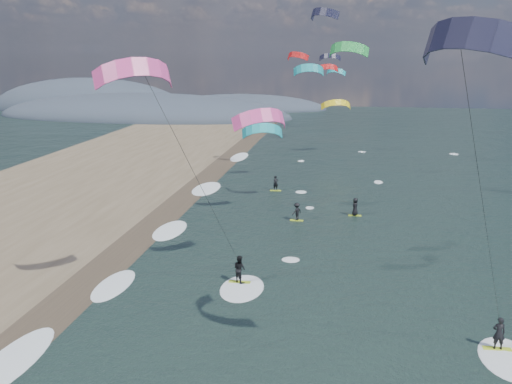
# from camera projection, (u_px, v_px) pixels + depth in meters

# --- Properties ---
(wet_sand_strip) EXTENTS (3.00, 240.00, 0.00)m
(wet_sand_strip) POSITION_uv_depth(u_px,v_px,m) (46.00, 320.00, 30.24)
(wet_sand_strip) COLOR #382D23
(wet_sand_strip) RESTS_ON ground
(coastal_hills) EXTENTS (80.00, 41.00, 15.00)m
(coastal_hills) POSITION_uv_depth(u_px,v_px,m) (134.00, 113.00, 129.07)
(coastal_hills) COLOR #3D4756
(coastal_hills) RESTS_ON ground
(kitesurfer_near_a) EXTENTS (7.69, 9.30, 15.49)m
(kitesurfer_near_a) POSITION_uv_depth(u_px,v_px,m) (471.00, 119.00, 20.31)
(kitesurfer_near_a) COLOR #ACC923
(kitesurfer_near_a) RESTS_ON ground
(kitesurfer_near_b) EXTENTS (7.10, 9.12, 14.20)m
(kitesurfer_near_b) POSITION_uv_depth(u_px,v_px,m) (177.00, 145.00, 29.15)
(kitesurfer_near_b) COLOR #ACC923
(kitesurfer_near_b) RESTS_ON ground
(far_kitesurfers) EXTENTS (9.03, 10.86, 1.59)m
(far_kitesurfers) POSITION_uv_depth(u_px,v_px,m) (312.00, 204.00, 49.96)
(far_kitesurfers) COLOR #ACC923
(far_kitesurfers) RESTS_ON ground
(bg_kite_field) EXTENTS (11.45, 71.74, 12.06)m
(bg_kite_field) POSITION_uv_depth(u_px,v_px,m) (319.00, 68.00, 69.13)
(bg_kite_field) COLOR black
(bg_kite_field) RESTS_ON ground
(shoreline_surf) EXTENTS (2.40, 79.40, 0.11)m
(shoreline_surf) POSITION_uv_depth(u_px,v_px,m) (104.00, 286.00, 34.59)
(shoreline_surf) COLOR white
(shoreline_surf) RESTS_ON ground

